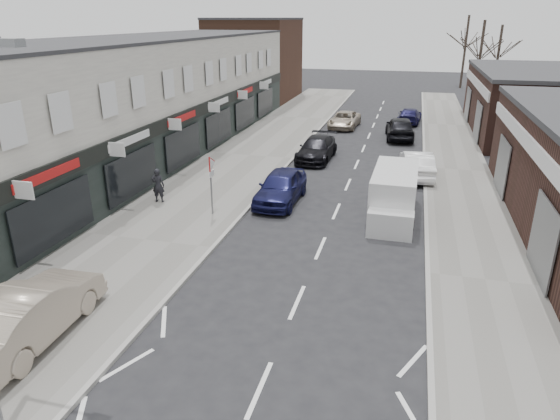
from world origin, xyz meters
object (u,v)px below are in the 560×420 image
Objects in this scene: parked_car_right_a at (417,164)px; parked_car_right_c at (410,116)px; white_van at (394,195)px; pedestrian at (158,185)px; parked_car_left_b at (317,149)px; parked_car_left_c at (344,120)px; sedan_on_pavement at (31,312)px; parked_car_right_b at (400,128)px; parked_car_left_a at (281,187)px; warning_sign at (211,168)px.

parked_car_right_a is 1.04× the size of parked_car_right_c.
white_van reaches higher than pedestrian.
pedestrian is 0.34× the size of parked_car_left_b.
sedan_on_pavement is at bearing -94.68° from parked_car_left_c.
parked_car_right_b is at bearing 92.07° from white_van.
parked_car_left_a is at bearing -168.90° from pedestrian.
pedestrian reaches higher than parked_car_left_a.
parked_car_right_b is (8.61, 27.29, -0.10)m from sedan_on_pavement.
white_van reaches higher than parked_car_right_c.
parked_car_left_a is at bearing 79.72° from parked_car_right_c.
parked_car_left_b is 1.12× the size of parked_car_right_c.
parked_car_right_b is at bearing -88.48° from parked_car_right_a.
sedan_on_pavement reaches higher than parked_car_right_b.
parked_car_left_a reaches higher than parked_car_right_a.
warning_sign is at bearing -99.92° from sedan_on_pavement.
pedestrian reaches higher than parked_car_right_b.
sedan_on_pavement reaches higher than parked_car_right_c.
parked_car_left_b is 1.06× the size of parked_car_left_c.
warning_sign is at bearing -102.06° from parked_car_left_b.
parked_car_left_c is (0.33, 10.01, -0.07)m from parked_car_left_b.
white_van is 18.92m from parked_car_left_c.
parked_car_left_c is 5.28m from parked_car_right_b.
warning_sign reaches higher than pedestrian.
parked_car_right_b is at bearing -110.09° from sedan_on_pavement.
parked_car_left_a reaches higher than parked_car_left_b.
warning_sign reaches higher than parked_car_right_b.
parked_car_right_a is (9.84, 18.01, -0.18)m from sedan_on_pavement.
parked_car_left_b is (2.63, 10.46, -1.51)m from warning_sign.
warning_sign is at bearing -132.25° from parked_car_left_a.
white_van reaches higher than parked_car_left_c.
warning_sign is 3.78m from parked_car_left_a.
parked_car_left_a is 8.43m from parked_car_right_a.
parked_car_left_b is at bearing 72.48° from parked_car_right_c.
pedestrian reaches higher than parked_car_left_b.
sedan_on_pavement is at bearing 93.08° from pedestrian.
warning_sign reaches higher than parked_car_left_a.
parked_car_right_b is (4.73, 7.09, 0.12)m from parked_car_left_b.
sedan_on_pavement is 2.95× the size of pedestrian.
white_van is 15.42m from parked_car_right_b.
warning_sign is 0.57× the size of parked_car_left_b.
sedan_on_pavement is 1.06× the size of parked_car_left_c.
parked_car_right_c is (9.19, 33.37, -0.29)m from sedan_on_pavement.
parked_car_left_c is 0.94× the size of parked_car_right_b.
parked_car_right_c is (4.97, 3.17, -0.01)m from parked_car_left_c.
warning_sign is 9.90m from sedan_on_pavement.
white_van reaches higher than sedan_on_pavement.
parked_car_right_c is at bearing -93.56° from parked_car_right_a.
parked_car_left_a is at bearing 176.57° from white_van.
sedan_on_pavement is at bearing 79.02° from parked_car_right_c.
parked_car_right_b reaches higher than parked_car_left_c.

